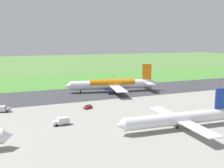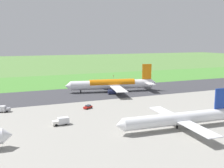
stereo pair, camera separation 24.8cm
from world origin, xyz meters
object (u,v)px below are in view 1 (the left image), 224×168
(traffic_cone_orange, at_px, (108,79))
(service_truck_baggage, at_px, (2,109))
(airliner_main, at_px, (113,84))
(service_truck_fuel, at_px, (62,121))
(no_stopping_sign, at_px, (114,77))
(airliner_parked_mid, at_px, (178,119))
(service_car_followme, at_px, (88,107))

(traffic_cone_orange, bearing_deg, service_truck_baggage, 43.73)
(airliner_main, relative_size, service_truck_fuel, 9.12)
(service_truck_baggage, xyz_separation_m, traffic_cone_orange, (-75.88, -72.59, -1.13))
(airliner_main, height_order, traffic_cone_orange, airliner_main)
(service_truck_fuel, distance_m, no_stopping_sign, 116.70)
(airliner_main, xyz_separation_m, traffic_cone_orange, (-16.24, -48.30, -4.08))
(airliner_main, distance_m, no_stopping_sign, 53.54)
(traffic_cone_orange, bearing_deg, airliner_parked_mid, 80.11)
(no_stopping_sign, xyz_separation_m, traffic_cone_orange, (4.63, 0.91, -1.16))
(airliner_main, bearing_deg, no_stopping_sign, -112.98)
(traffic_cone_orange, bearing_deg, no_stopping_sign, -168.89)
(airliner_parked_mid, bearing_deg, no_stopping_sign, -101.97)
(airliner_parked_mid, distance_m, service_car_followme, 42.33)
(service_truck_baggage, bearing_deg, service_truck_fuel, 126.95)
(airliner_parked_mid, xyz_separation_m, traffic_cone_orange, (-20.46, -117.38, -3.25))
(airliner_parked_mid, bearing_deg, service_car_followme, -60.82)
(airliner_main, relative_size, service_car_followme, 11.92)
(no_stopping_sign, height_order, traffic_cone_orange, no_stopping_sign)
(traffic_cone_orange, bearing_deg, service_car_followme, 62.98)
(service_car_followme, relative_size, traffic_cone_orange, 8.22)
(service_car_followme, bearing_deg, no_stopping_sign, -119.30)
(service_truck_fuel, height_order, traffic_cone_orange, service_truck_fuel)
(airliner_main, height_order, service_truck_baggage, airliner_main)
(airliner_main, distance_m, airliner_parked_mid, 69.21)
(airliner_parked_mid, bearing_deg, service_truck_baggage, -38.94)
(traffic_cone_orange, bearing_deg, service_truck_fuel, 60.28)
(airliner_parked_mid, xyz_separation_m, service_car_followme, (20.60, -36.89, -2.68))
(service_truck_baggage, height_order, service_truck_fuel, same)
(airliner_parked_mid, relative_size, no_stopping_sign, 18.46)
(no_stopping_sign, distance_m, traffic_cone_orange, 4.86)
(service_car_followme, relative_size, service_truck_fuel, 0.77)
(airliner_main, relative_size, traffic_cone_orange, 97.99)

